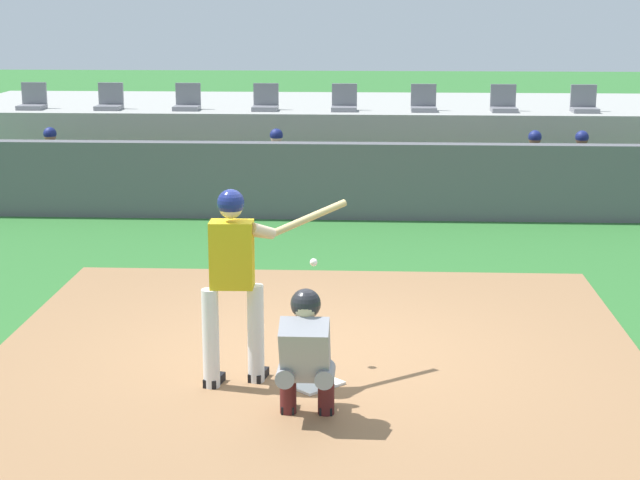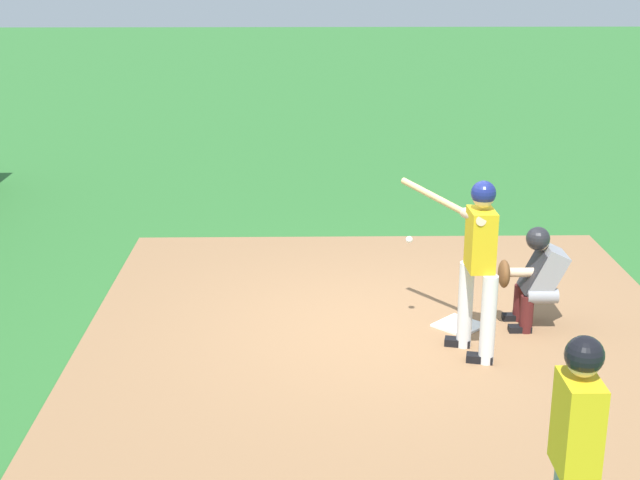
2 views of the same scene
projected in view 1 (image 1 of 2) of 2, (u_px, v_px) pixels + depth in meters
The scene contains 20 objects.
ground_plane at pixel (316, 355), 10.23m from camera, with size 80.00×80.00×0.00m, color #2D6B2D.
dirt_infield at pixel (316, 355), 10.22m from camera, with size 6.40×6.40×0.01m, color #936B47.
home_plate at pixel (312, 382), 9.44m from camera, with size 0.44×0.44×0.02m, color white.
batter_at_plate at pixel (235, 274), 9.22m from camera, with size 1.27×0.84×1.80m.
catcher_crouched at pixel (305, 349), 8.55m from camera, with size 0.48×1.71×1.13m.
dugout_wall at pixel (339, 181), 16.41m from camera, with size 13.00×0.30×1.20m, color #59595E.
dugout_bench at pixel (341, 193), 17.47m from camera, with size 11.80×0.44×0.45m, color olive.
dugout_player_0 at pixel (49, 165), 17.46m from camera, with size 0.49×0.70×1.30m.
dugout_player_1 at pixel (276, 167), 17.27m from camera, with size 0.49×0.70×1.30m.
dugout_player_2 at pixel (535, 169), 17.06m from camera, with size 0.49×0.70×1.30m.
dugout_player_3 at pixel (582, 170), 17.02m from camera, with size 0.49×0.70×1.30m.
stands_platform at pixel (346, 138), 20.66m from camera, with size 15.00×4.40×1.40m, color #9E9E99.
stadium_seat_0 at pixel (33, 102), 19.28m from camera, with size 0.46×0.46×0.48m.
stadium_seat_1 at pixel (110, 102), 19.21m from camera, with size 0.46×0.46×0.48m.
stadium_seat_2 at pixel (187, 102), 19.14m from camera, with size 0.46×0.46×0.48m.
stadium_seat_3 at pixel (265, 103), 19.07m from camera, with size 0.46×0.46×0.48m.
stadium_seat_4 at pixel (344, 103), 19.00m from camera, with size 0.46×0.46×0.48m.
stadium_seat_5 at pixel (424, 104), 18.92m from camera, with size 0.46×0.46×0.48m.
stadium_seat_6 at pixel (504, 104), 18.85m from camera, with size 0.46×0.46×0.48m.
stadium_seat_7 at pixel (584, 104), 18.78m from camera, with size 0.46×0.46×0.48m.
Camera 1 is at (0.53, -9.68, 3.44)m, focal length 58.50 mm.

